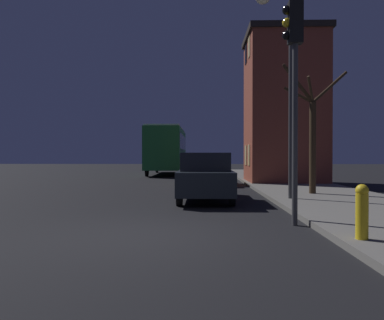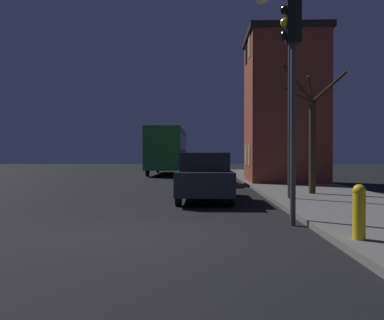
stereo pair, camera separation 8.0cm
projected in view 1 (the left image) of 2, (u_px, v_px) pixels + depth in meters
ground_plane at (146, 235)px, 7.12m from camera, size 120.00×120.00×0.00m
brick_building at (284, 107)px, 20.13m from camera, size 4.14×4.02×7.94m
streetlamp at (277, 44)px, 11.97m from camera, size 1.22×0.51×6.74m
traffic_light at (294, 66)px, 8.02m from camera, size 0.43×0.24×4.81m
bare_tree at (312, 132)px, 13.56m from camera, size 2.50×0.91×4.68m
bus at (167, 147)px, 29.99m from camera, size 2.57×9.43×3.68m
car_near_lane at (205, 176)px, 12.52m from camera, size 1.75×4.33×1.60m
car_mid_lane at (208, 169)px, 19.85m from camera, size 1.72×4.51×1.59m
car_far_lane at (206, 165)px, 28.44m from camera, size 1.71×3.98×1.59m
fire_hydrant at (362, 210)px, 6.13m from camera, size 0.21×0.21×0.91m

